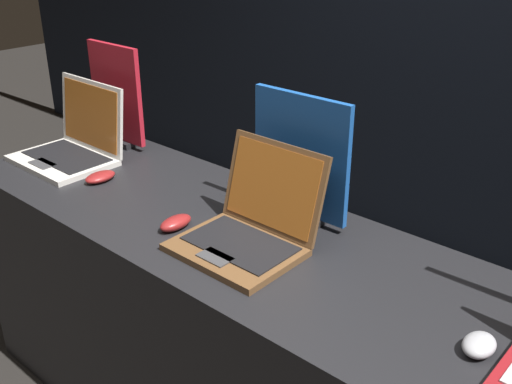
% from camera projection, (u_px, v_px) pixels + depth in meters
% --- Properties ---
extents(display_counter, '(2.29, 0.64, 0.85)m').
position_uv_depth(display_counter, '(255.00, 353.00, 1.93)').
color(display_counter, black).
rests_on(display_counter, ground_plane).
extents(laptop_front, '(0.38, 0.31, 0.29)m').
position_uv_depth(laptop_front, '(74.00, 142.00, 2.28)').
color(laptop_front, silver).
rests_on(laptop_front, display_counter).
extents(mouse_front, '(0.07, 0.12, 0.03)m').
position_uv_depth(mouse_front, '(100.00, 177.00, 2.11)').
color(mouse_front, maroon).
rests_on(mouse_front, display_counter).
extents(promo_stand_front, '(0.29, 0.07, 0.41)m').
position_uv_depth(promo_stand_front, '(117.00, 98.00, 2.37)').
color(promo_stand_front, black).
rests_on(promo_stand_front, display_counter).
extents(laptop_middle, '(0.34, 0.34, 0.27)m').
position_uv_depth(laptop_middle, '(251.00, 225.00, 1.69)').
color(laptop_middle, brown).
rests_on(laptop_middle, display_counter).
extents(mouse_middle, '(0.06, 0.11, 0.04)m').
position_uv_depth(mouse_middle, '(176.00, 223.00, 1.79)').
color(mouse_middle, maroon).
rests_on(mouse_middle, display_counter).
extents(promo_stand_middle, '(0.34, 0.07, 0.39)m').
position_uv_depth(promo_stand_middle, '(300.00, 162.00, 1.79)').
color(promo_stand_middle, black).
rests_on(promo_stand_middle, display_counter).
extents(mouse_back, '(0.07, 0.09, 0.04)m').
position_uv_depth(mouse_back, '(479.00, 345.00, 1.29)').
color(mouse_back, '#B2B2B7').
rests_on(mouse_back, display_counter).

